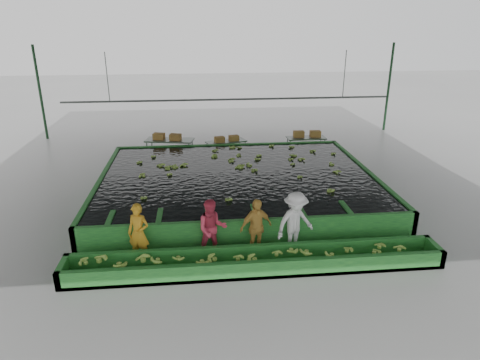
{
  "coord_description": "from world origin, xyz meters",
  "views": [
    {
      "loc": [
        -1.42,
        -13.29,
        6.24
      ],
      "look_at": [
        0.0,
        0.5,
        1.0
      ],
      "focal_mm": 32.0,
      "sensor_mm": 36.0,
      "label": 1
    }
  ],
  "objects": [
    {
      "name": "box_stack_left",
      "position": [
        -2.81,
        6.12,
        0.99
      ],
      "size": [
        1.35,
        0.72,
        0.28
      ],
      "primitive_type": null,
      "rotation": [
        0.0,
        0.0,
        -0.29
      ],
      "color": "olive",
      "rests_on": "packing_table_left"
    },
    {
      "name": "worker_c",
      "position": [
        0.1,
        -2.8,
        0.84
      ],
      "size": [
        1.06,
        0.75,
        1.68
      ],
      "primitive_type": "imported",
      "rotation": [
        0.0,
        0.0,
        0.39
      ],
      "color": "gold",
      "rests_on": "ground"
    },
    {
      "name": "worker_a",
      "position": [
        -3.09,
        -2.8,
        0.83
      ],
      "size": [
        0.71,
        0.58,
        1.67
      ],
      "primitive_type": "imported",
      "rotation": [
        0.0,
        0.0,
        -0.34
      ],
      "color": "gold",
      "rests_on": "ground"
    },
    {
      "name": "shed_roof",
      "position": [
        0.0,
        0.0,
        5.0
      ],
      "size": [
        20.0,
        22.0,
        0.04
      ],
      "primitive_type": "cube",
      "color": "gray",
      "rests_on": "shed_posts"
    },
    {
      "name": "sorting_trough",
      "position": [
        0.0,
        -3.6,
        0.25
      ],
      "size": [
        10.0,
        1.0,
        0.5
      ],
      "primitive_type": null,
      "color": "#257529",
      "rests_on": "ground"
    },
    {
      "name": "rail_hanger_right",
      "position": [
        5.0,
        5.0,
        4.0
      ],
      "size": [
        0.04,
        0.04,
        2.0
      ],
      "primitive_type": "cylinder",
      "color": "#59605B",
      "rests_on": "shed_roof"
    },
    {
      "name": "tank_water",
      "position": [
        0.0,
        1.5,
        0.85
      ],
      "size": [
        9.7,
        7.7,
        0.0
      ],
      "primitive_type": "cube",
      "color": "black",
      "rests_on": "flotation_tank"
    },
    {
      "name": "packing_table_mid",
      "position": [
        -0.08,
        6.14,
        0.42
      ],
      "size": [
        2.01,
        1.31,
        0.85
      ],
      "primitive_type": null,
      "rotation": [
        0.0,
        0.0,
        0.33
      ],
      "color": "#59605B",
      "rests_on": "ground"
    },
    {
      "name": "shed_posts",
      "position": [
        0.0,
        0.0,
        2.5
      ],
      "size": [
        20.0,
        22.0,
        5.0
      ],
      "primitive_type": null,
      "color": "#16351C",
      "rests_on": "ground"
    },
    {
      "name": "rail_hanger_left",
      "position": [
        -5.0,
        5.0,
        4.0
      ],
      "size": [
        0.04,
        0.04,
        2.0
      ],
      "primitive_type": "cylinder",
      "color": "#59605B",
      "rests_on": "shed_roof"
    },
    {
      "name": "worker_d",
      "position": [
        1.2,
        -2.8,
        0.92
      ],
      "size": [
        1.36,
        1.11,
        1.83
      ],
      "primitive_type": "imported",
      "rotation": [
        0.0,
        0.0,
        0.42
      ],
      "color": "silver",
      "rests_on": "ground"
    },
    {
      "name": "packing_table_right",
      "position": [
        3.84,
        6.4,
        0.43
      ],
      "size": [
        1.88,
        0.77,
        0.85
      ],
      "primitive_type": null,
      "rotation": [
        0.0,
        0.0,
        0.01
      ],
      "color": "#59605B",
      "rests_on": "ground"
    },
    {
      "name": "worker_b",
      "position": [
        -1.11,
        -2.8,
        0.85
      ],
      "size": [
        0.88,
        0.71,
        1.7
      ],
      "primitive_type": "imported",
      "rotation": [
        0.0,
        0.0,
        0.08
      ],
      "color": "#CE354F",
      "rests_on": "ground"
    },
    {
      "name": "packing_table_left",
      "position": [
        -2.71,
        6.16,
        0.5
      ],
      "size": [
        2.31,
        1.29,
        0.99
      ],
      "primitive_type": null,
      "rotation": [
        0.0,
        0.0,
        -0.2
      ],
      "color": "#59605B",
      "rests_on": "ground"
    },
    {
      "name": "flotation_tank",
      "position": [
        0.0,
        1.5,
        0.45
      ],
      "size": [
        10.0,
        8.0,
        0.9
      ],
      "primitive_type": null,
      "color": "#257529",
      "rests_on": "ground"
    },
    {
      "name": "box_stack_mid",
      "position": [
        -0.05,
        6.06,
        0.85
      ],
      "size": [
        1.2,
        0.6,
        0.25
      ],
      "primitive_type": null,
      "rotation": [
        0.0,
        0.0,
        0.26
      ],
      "color": "olive",
      "rests_on": "packing_table_mid"
    },
    {
      "name": "trough_bananas",
      "position": [
        0.0,
        -3.6,
        0.4
      ],
      "size": [
        9.1,
        0.61,
        0.12
      ],
      "primitive_type": null,
      "color": "#89B541",
      "rests_on": "sorting_trough"
    },
    {
      "name": "floating_bananas",
      "position": [
        0.0,
        2.3,
        0.85
      ],
      "size": [
        8.74,
        5.96,
        0.12
      ],
      "primitive_type": null,
      "color": "#89B541",
      "rests_on": "tank_water"
    },
    {
      "name": "cableway_rail",
      "position": [
        0.0,
        5.0,
        3.0
      ],
      "size": [
        0.08,
        0.08,
        14.0
      ],
      "primitive_type": "cylinder",
      "color": "#59605B",
      "rests_on": "shed_roof"
    },
    {
      "name": "box_stack_right",
      "position": [
        3.9,
        6.49,
        0.85
      ],
      "size": [
        1.34,
        0.43,
        0.28
      ],
      "primitive_type": null,
      "rotation": [
        0.0,
        0.0,
        -0.05
      ],
      "color": "olive",
      "rests_on": "packing_table_right"
    },
    {
      "name": "ground",
      "position": [
        0.0,
        0.0,
        0.0
      ],
      "size": [
        80.0,
        80.0,
        0.0
      ],
      "primitive_type": "plane",
      "color": "gray",
      "rests_on": "ground"
    }
  ]
}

